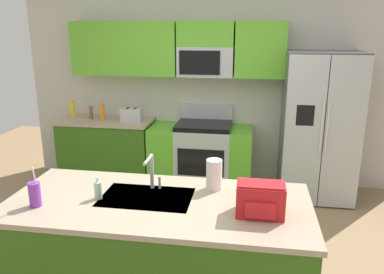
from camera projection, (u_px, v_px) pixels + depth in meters
ground_plane at (185, 262)px, 3.62m from camera, size 9.00×9.00×0.00m
kitchen_wall_unit at (201, 77)px, 5.21m from camera, size 5.20×0.43×2.60m
back_counter at (108, 150)px, 5.42m from camera, size 1.28×0.63×0.90m
range_oven at (201, 156)px, 5.22m from camera, size 1.36×0.61×1.10m
refrigerator at (319, 127)px, 4.79m from camera, size 0.90×0.76×1.85m
island_counter at (159, 254)px, 2.94m from camera, size 2.22×1.00×0.90m
toaster at (132, 115)px, 5.16m from camera, size 0.28×0.16×0.18m
pepper_mill at (91, 112)px, 5.30m from camera, size 0.05×0.05×0.18m
bottle_orange at (102, 112)px, 5.22m from camera, size 0.07×0.07×0.23m
bottle_yellow at (73, 109)px, 5.39m from camera, size 0.07×0.07×0.23m
sink_faucet at (152, 169)px, 2.97m from camera, size 0.09×0.21×0.28m
drink_cup_purple at (35, 194)px, 2.71m from camera, size 0.08×0.08×0.30m
soap_dispenser at (98, 190)px, 2.84m from camera, size 0.06×0.06×0.17m
paper_towel_roll at (214, 174)px, 2.99m from camera, size 0.12×0.12×0.24m
backpack at (260, 199)px, 2.58m from camera, size 0.32×0.22×0.23m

